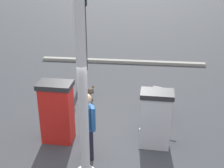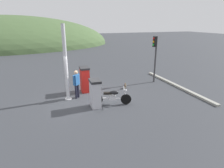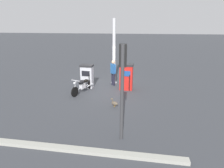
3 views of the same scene
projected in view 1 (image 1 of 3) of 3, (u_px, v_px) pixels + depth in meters
name	position (u px, v px, depth m)	size (l,w,h in m)	color
ground_plane	(105.00, 145.00, 7.81)	(120.00, 120.00, 0.00)	#383A3F
fuel_pump_near	(156.00, 119.00, 7.54)	(0.60, 0.81, 1.48)	silver
fuel_pump_far	(57.00, 112.00, 7.74)	(0.63, 0.86, 1.60)	red
motorcycle_near_pump	(155.00, 111.00, 8.51)	(2.01, 0.91, 0.92)	black
attendant_person	(88.00, 123.00, 6.99)	(0.48, 0.45, 1.65)	#1E1E2D
wandering_duck	(90.00, 91.00, 10.36)	(0.31, 0.41, 0.43)	brown
roadside_traffic_light	(84.00, 14.00, 11.88)	(0.38, 0.25, 3.30)	#38383A
canopy_support_pole	(82.00, 89.00, 6.07)	(0.40, 0.40, 4.19)	silver
road_edge_kerb	(122.00, 61.00, 13.52)	(0.36, 7.06, 0.12)	#9E9E93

